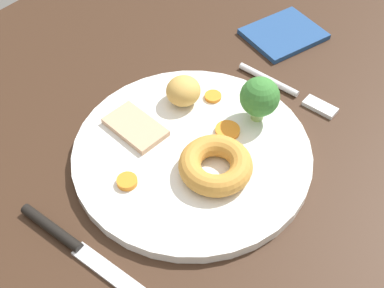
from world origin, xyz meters
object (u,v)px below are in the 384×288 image
at_px(meat_slice_main, 135,127).
at_px(yorkshire_pudding, 216,165).
at_px(folded_napkin, 284,34).
at_px(carrot_coin_back, 213,96).
at_px(broccoli_floret, 260,97).
at_px(fork, 289,90).
at_px(dinner_plate, 192,153).
at_px(knife, 74,245).
at_px(carrot_coin_front, 127,181).
at_px(carrot_coin_side, 227,131).
at_px(roast_potato_left, 183,91).

relative_size(meat_slice_main, yorkshire_pudding, 0.90).
bearing_deg(folded_napkin, meat_slice_main, -5.62).
height_order(carrot_coin_back, broccoli_floret, broccoli_floret).
xyz_separation_m(carrot_coin_back, broccoli_floret, (-0.01, 0.07, 0.03)).
bearing_deg(yorkshire_pudding, fork, -175.61).
xyz_separation_m(dinner_plate, knife, (0.18, -0.02, -0.00)).
distance_m(meat_slice_main, carrot_coin_front, 0.08).
distance_m(yorkshire_pudding, carrot_coin_front, 0.10).
xyz_separation_m(dinner_plate, broccoli_floret, (-0.09, 0.03, 0.04)).
xyz_separation_m(meat_slice_main, carrot_coin_side, (-0.07, 0.09, -0.00)).
height_order(carrot_coin_back, knife, carrot_coin_back).
bearing_deg(carrot_coin_side, folded_napkin, -164.61).
height_order(carrot_coin_side, broccoli_floret, broccoli_floret).
xyz_separation_m(broccoli_floret, folded_napkin, (-0.18, -0.08, -0.05)).
distance_m(carrot_coin_front, fork, 0.26).
relative_size(roast_potato_left, fork, 0.30).
height_order(roast_potato_left, folded_napkin, roast_potato_left).
height_order(yorkshire_pudding, knife, yorkshire_pudding).
bearing_deg(knife, fork, 79.33).
relative_size(yorkshire_pudding, carrot_coin_front, 3.60).
bearing_deg(carrot_coin_back, fork, 143.14).
distance_m(broccoli_floret, fork, 0.09).
xyz_separation_m(dinner_plate, yorkshire_pudding, (0.01, 0.04, 0.02)).
bearing_deg(carrot_coin_side, carrot_coin_front, -16.44).
relative_size(carrot_coin_side, knife, 0.17).
height_order(roast_potato_left, fork, roast_potato_left).
relative_size(meat_slice_main, roast_potato_left, 1.66).
xyz_separation_m(yorkshire_pudding, carrot_coin_back, (-0.10, -0.08, -0.01)).
xyz_separation_m(meat_slice_main, carrot_coin_front, (0.07, 0.05, -0.00)).
relative_size(dinner_plate, carrot_coin_side, 9.44).
height_order(carrot_coin_side, folded_napkin, carrot_coin_side).
bearing_deg(carrot_coin_side, fork, 173.97).
bearing_deg(carrot_coin_side, roast_potato_left, -95.40).
bearing_deg(meat_slice_main, yorkshire_pudding, 94.99).
xyz_separation_m(carrot_coin_side, fork, (-0.12, 0.01, -0.01)).
bearing_deg(folded_napkin, yorkshire_pudding, 17.39).
bearing_deg(carrot_coin_front, meat_slice_main, -142.42).
height_order(carrot_coin_front, carrot_coin_back, carrot_coin_front).
bearing_deg(carrot_coin_back, carrot_coin_front, 3.94).
relative_size(yorkshire_pudding, knife, 0.46).
bearing_deg(carrot_coin_front, roast_potato_left, -165.21).
bearing_deg(dinner_plate, carrot_coin_front, -15.82).
distance_m(carrot_coin_back, fork, 0.11).
relative_size(meat_slice_main, carrot_coin_side, 2.51).
bearing_deg(dinner_plate, broccoli_floret, 162.61).
xyz_separation_m(roast_potato_left, broccoli_floret, (-0.04, 0.09, 0.02)).
height_order(dinner_plate, meat_slice_main, meat_slice_main).
height_order(dinner_plate, carrot_coin_front, carrot_coin_front).
bearing_deg(yorkshire_pudding, roast_potato_left, -122.36).
xyz_separation_m(meat_slice_main, folded_napkin, (-0.29, 0.03, -0.01)).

